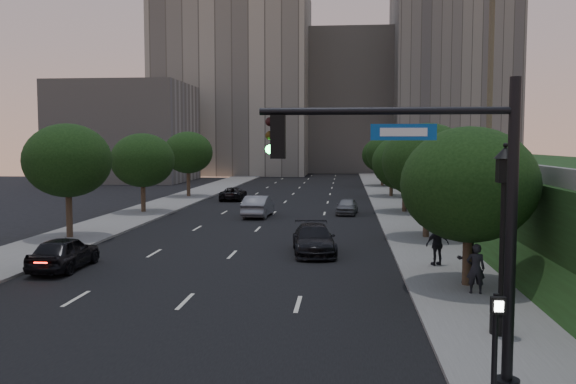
# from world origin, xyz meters

# --- Properties ---
(ground) EXTENTS (160.00, 160.00, 0.00)m
(ground) POSITION_xyz_m (0.00, 0.00, 0.00)
(ground) COLOR black
(ground) RESTS_ON ground
(road_surface) EXTENTS (16.00, 140.00, 0.02)m
(road_surface) POSITION_xyz_m (0.00, 30.00, 0.01)
(road_surface) COLOR black
(road_surface) RESTS_ON ground
(sidewalk_right) EXTENTS (4.50, 140.00, 0.15)m
(sidewalk_right) POSITION_xyz_m (10.25, 30.00, 0.07)
(sidewalk_right) COLOR slate
(sidewalk_right) RESTS_ON ground
(sidewalk_left) EXTENTS (4.50, 140.00, 0.15)m
(sidewalk_left) POSITION_xyz_m (-10.25, 30.00, 0.07)
(sidewalk_left) COLOR slate
(sidewalk_left) RESTS_ON ground
(parapet_wall) EXTENTS (0.35, 90.00, 0.70)m
(parapet_wall) POSITION_xyz_m (13.50, 28.00, 4.35)
(parapet_wall) COLOR slate
(parapet_wall) RESTS_ON embankment
(office_block_left) EXTENTS (26.00, 20.00, 32.00)m
(office_block_left) POSITION_xyz_m (-14.00, 92.00, 16.00)
(office_block_left) COLOR gray
(office_block_left) RESTS_ON ground
(office_block_mid) EXTENTS (22.00, 18.00, 26.00)m
(office_block_mid) POSITION_xyz_m (6.00, 102.00, 13.00)
(office_block_mid) COLOR #A19D93
(office_block_mid) RESTS_ON ground
(office_block_right) EXTENTS (20.00, 22.00, 36.00)m
(office_block_right) POSITION_xyz_m (24.00, 96.00, 18.00)
(office_block_right) COLOR gray
(office_block_right) RESTS_ON ground
(office_block_filler) EXTENTS (18.00, 16.00, 14.00)m
(office_block_filler) POSITION_xyz_m (-26.00, 70.00, 7.00)
(office_block_filler) COLOR #A19D93
(office_block_filler) RESTS_ON ground
(tree_right_a) EXTENTS (5.20, 5.20, 6.24)m
(tree_right_a) POSITION_xyz_m (10.30, 8.00, 4.02)
(tree_right_a) COLOR #38281C
(tree_right_a) RESTS_ON ground
(tree_right_b) EXTENTS (5.20, 5.20, 6.74)m
(tree_right_b) POSITION_xyz_m (10.30, 20.00, 4.52)
(tree_right_b) COLOR #38281C
(tree_right_b) RESTS_ON ground
(tree_right_c) EXTENTS (5.20, 5.20, 6.24)m
(tree_right_c) POSITION_xyz_m (10.30, 33.00, 4.02)
(tree_right_c) COLOR #38281C
(tree_right_c) RESTS_ON ground
(tree_right_d) EXTENTS (5.20, 5.20, 6.74)m
(tree_right_d) POSITION_xyz_m (10.30, 47.00, 4.52)
(tree_right_d) COLOR #38281C
(tree_right_d) RESTS_ON ground
(tree_right_e) EXTENTS (5.20, 5.20, 6.24)m
(tree_right_e) POSITION_xyz_m (10.30, 62.00, 4.02)
(tree_right_e) COLOR #38281C
(tree_right_e) RESTS_ON ground
(tree_left_b) EXTENTS (5.00, 5.00, 6.71)m
(tree_left_b) POSITION_xyz_m (-10.30, 18.00, 4.58)
(tree_left_b) COLOR #38281C
(tree_left_b) RESTS_ON ground
(tree_left_c) EXTENTS (5.00, 5.00, 6.34)m
(tree_left_c) POSITION_xyz_m (-10.30, 31.00, 4.21)
(tree_left_c) COLOR #38281C
(tree_left_c) RESTS_ON ground
(tree_left_d) EXTENTS (5.00, 5.00, 6.71)m
(tree_left_d) POSITION_xyz_m (-10.30, 45.00, 4.58)
(tree_left_d) COLOR #38281C
(tree_left_d) RESTS_ON ground
(traffic_signal_mast) EXTENTS (5.68, 0.56, 7.00)m
(traffic_signal_mast) POSITION_xyz_m (8.04, -2.42, 3.67)
(traffic_signal_mast) COLOR black
(traffic_signal_mast) RESTS_ON ground
(street_lamp) EXTENTS (0.64, 0.64, 5.62)m
(street_lamp) POSITION_xyz_m (10.07, 1.92, 2.63)
(street_lamp) COLOR black
(street_lamp) RESTS_ON ground
(pedestrian_signal) EXTENTS (0.30, 0.33, 2.50)m
(pedestrian_signal) POSITION_xyz_m (8.74, -2.96, 1.57)
(pedestrian_signal) COLOR black
(pedestrian_signal) RESTS_ON ground
(sedan_near_left) EXTENTS (1.82, 4.46, 1.51)m
(sedan_near_left) POSITION_xyz_m (-6.75, 9.86, 0.76)
(sedan_near_left) COLOR black
(sedan_near_left) RESTS_ON ground
(sedan_mid_left) EXTENTS (1.98, 5.04, 1.63)m
(sedan_mid_left) POSITION_xyz_m (-0.89, 29.62, 0.82)
(sedan_mid_left) COLOR slate
(sedan_mid_left) RESTS_ON ground
(sedan_far_left) EXTENTS (2.12, 4.59, 1.27)m
(sedan_far_left) POSITION_xyz_m (-5.17, 42.35, 0.64)
(sedan_far_left) COLOR black
(sedan_far_left) RESTS_ON ground
(sedan_near_right) EXTENTS (2.62, 5.24, 1.46)m
(sedan_near_right) POSITION_xyz_m (4.04, 14.74, 0.73)
(sedan_near_right) COLOR black
(sedan_near_right) RESTS_ON ground
(sedan_far_right) EXTENTS (1.88, 3.91, 1.29)m
(sedan_far_right) POSITION_xyz_m (5.77, 31.78, 0.65)
(sedan_far_right) COLOR slate
(sedan_far_right) RESTS_ON ground
(pedestrian_a) EXTENTS (0.71, 0.50, 1.83)m
(pedestrian_a) POSITION_xyz_m (10.34, 6.63, 1.06)
(pedestrian_a) COLOR black
(pedestrian_a) RESTS_ON sidewalk_right
(pedestrian_b) EXTENTS (1.01, 0.84, 1.88)m
(pedestrian_b) POSITION_xyz_m (10.40, 8.25, 1.09)
(pedestrian_b) COLOR black
(pedestrian_b) RESTS_ON sidewalk_right
(pedestrian_c) EXTENTS (1.20, 0.82, 1.89)m
(pedestrian_c) POSITION_xyz_m (9.72, 11.68, 1.09)
(pedestrian_c) COLOR black
(pedestrian_c) RESTS_ON sidewalk_right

